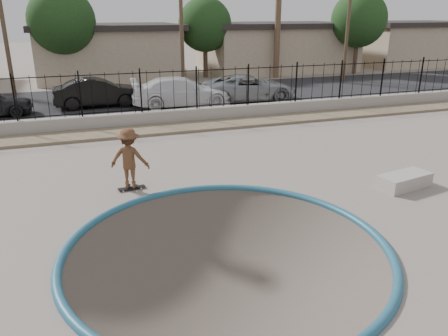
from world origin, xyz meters
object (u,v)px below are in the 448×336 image
skateboard (132,188)px  car_b (98,93)px  car_c (182,92)px  skater (130,161)px  concrete_ledge (404,181)px  car_d (249,88)px

skateboard → car_b: car_b is taller
skateboard → car_c: 11.46m
skater → skateboard: bearing=-39.7°
car_b → car_c: bearing=-109.1°
skateboard → concrete_ledge: (7.42, -2.36, 0.15)m
car_b → car_c: (4.16, -1.32, 0.02)m
skater → car_d: 13.56m
concrete_ledge → car_c: car_c is taller
skateboard → concrete_ledge: concrete_ledge is taller
car_b → car_c: car_c is taller
skater → car_d: size_ratio=0.32×
skater → skateboard: size_ratio=2.17×
car_c → car_d: 3.91m
skateboard → concrete_ledge: size_ratio=0.49×
skater → concrete_ledge: size_ratio=1.06×
skater → skateboard: 0.79m
car_c → car_d: size_ratio=1.00×
concrete_ledge → car_d: car_d is taller
car_b → car_d: (8.06, -1.05, -0.01)m
skater → concrete_ledge: bearing=-173.9°
concrete_ledge → car_b: size_ratio=0.36×
skater → car_c: size_ratio=0.32×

